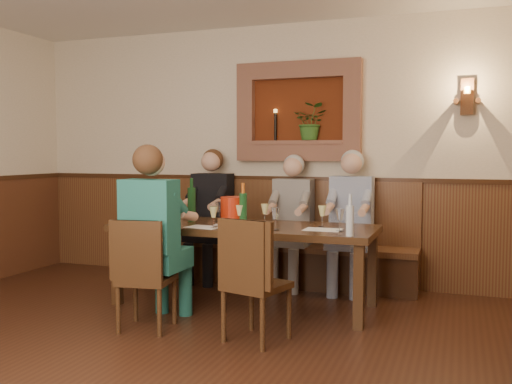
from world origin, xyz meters
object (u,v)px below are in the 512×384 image
dining_table (244,233)px  person_bench_right (350,234)px  water_bottle (350,219)px  chair_near_right (255,305)px  spittoon_bucket (233,211)px  person_chair_front (156,250)px  person_bench_mid (291,233)px  wine_bottle_green_a (243,209)px  person_bench_left (209,226)px  wine_bottle_green_b (192,203)px  chair_near_left (146,297)px  bench (275,253)px

dining_table → person_bench_right: person_bench_right is taller
water_bottle → chair_near_right: bearing=-138.9°
spittoon_bucket → person_chair_front: bearing=-115.7°
person_bench_mid → wine_bottle_green_a: size_ratio=3.59×
person_bench_mid → person_chair_front: size_ratio=0.94×
wine_bottle_green_a → water_bottle: (1.02, -0.29, -0.03)m
spittoon_bucket → person_bench_right: bearing=42.3°
person_chair_front → wine_bottle_green_a: person_chair_front is taller
chair_near_right → person_chair_front: bearing=-172.5°
person_bench_left → spittoon_bucket: (0.62, -0.85, 0.28)m
dining_table → person_chair_front: size_ratio=1.63×
person_bench_mid → wine_bottle_green_b: size_ratio=3.34×
person_bench_left → spittoon_bucket: person_bench_left is taller
dining_table → wine_bottle_green_b: bearing=172.8°
dining_table → person_bench_left: bearing=131.1°
person_bench_right → water_bottle: size_ratio=4.29×
person_chair_front → water_bottle: size_ratio=4.40×
person_bench_mid → chair_near_left: bearing=-110.9°
chair_near_left → wine_bottle_green_a: 1.18m
spittoon_bucket → wine_bottle_green_a: bearing=-30.4°
chair_near_right → bench: bearing=118.9°
dining_table → spittoon_bucket: (-0.11, -0.01, 0.20)m
wine_bottle_green_b → wine_bottle_green_a: bearing=-14.9°
dining_table → person_bench_left: 1.11m
bench → person_bench_mid: (0.20, -0.10, 0.25)m
bench → water_bottle: 1.77m
water_bottle → wine_bottle_green_b: bearing=164.4°
spittoon_bucket → wine_bottle_green_a: (0.13, -0.08, 0.03)m
bench → dining_table: bearing=-90.0°
bench → person_chair_front: 1.81m
chair_near_right → person_bench_left: bearing=139.4°
dining_table → person_bench_mid: bearing=76.3°
chair_near_left → spittoon_bucket: 1.18m
spittoon_bucket → water_bottle: size_ratio=0.76×
chair_near_left → chair_near_right: bearing=-6.4°
chair_near_right → person_chair_front: 0.98m
bench → person_bench_left: 0.79m
dining_table → person_bench_right: bearing=45.5°
wine_bottle_green_b → water_bottle: 1.67m
person_bench_right → bench: bearing=172.6°
bench → spittoon_bucket: (-0.11, -0.95, 0.55)m
chair_near_left → spittoon_bucket: spittoon_bucket is taller
person_bench_right → person_chair_front: bearing=-128.8°
person_chair_front → wine_bottle_green_a: size_ratio=3.81×
person_bench_left → wine_bottle_green_a: 1.23m
person_bench_left → person_bench_mid: size_ratio=1.04×
chair_near_left → person_bench_right: (1.29, 1.78, 0.34)m
chair_near_right → person_bench_mid: person_bench_mid is taller
wine_bottle_green_b → spittoon_bucket: bearing=-9.9°
person_chair_front → wine_bottle_green_b: 0.91m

